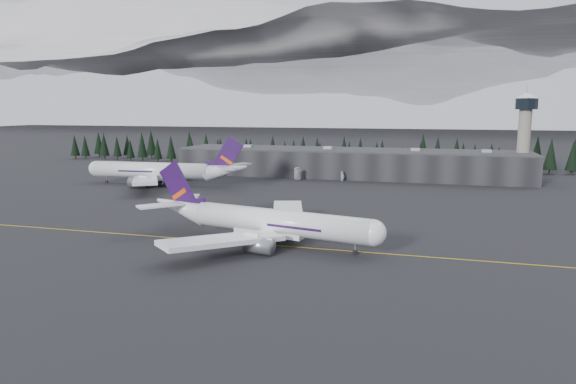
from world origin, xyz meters
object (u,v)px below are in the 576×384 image
(terminal, at_px, (349,163))
(gse_vehicle_a, at_px, (297,178))
(jet_parked, at_px, (165,171))
(gse_vehicle_b, at_px, (343,179))
(control_tower, at_px, (525,127))
(jet_main, at_px, (260,220))

(terminal, distance_m, gse_vehicle_a, 28.46)
(jet_parked, distance_m, gse_vehicle_b, 75.99)
(control_tower, relative_size, jet_parked, 0.53)
(jet_parked, xyz_separation_m, gse_vehicle_b, (68.77, 31.91, -5.14))
(terminal, height_order, control_tower, control_tower)
(control_tower, xyz_separation_m, jet_main, (-76.37, -127.64, -18.21))
(terminal, relative_size, gse_vehicle_a, 27.73)
(jet_parked, relative_size, gse_vehicle_b, 16.27)
(jet_parked, relative_size, gse_vehicle_a, 12.30)
(jet_main, xyz_separation_m, jet_parked, (-67.35, 75.74, 0.69))
(terminal, relative_size, control_tower, 4.24)
(control_tower, bearing_deg, jet_main, -120.89)
(jet_main, distance_m, gse_vehicle_a, 106.68)
(terminal, bearing_deg, control_tower, 2.29)
(gse_vehicle_a, xyz_separation_m, gse_vehicle_b, (19.88, 2.67, -0.06))
(gse_vehicle_b, bearing_deg, jet_parked, -60.54)
(terminal, height_order, gse_vehicle_b, terminal)
(terminal, bearing_deg, jet_main, -90.63)
(control_tower, bearing_deg, gse_vehicle_b, -165.07)
(control_tower, height_order, jet_parked, control_tower)
(gse_vehicle_b, bearing_deg, terminal, -175.28)
(jet_main, xyz_separation_m, gse_vehicle_a, (-18.46, 104.98, -4.39))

